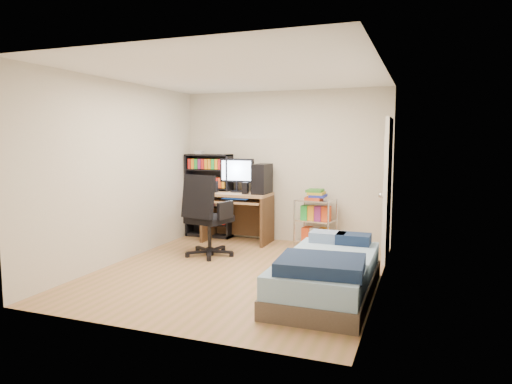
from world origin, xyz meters
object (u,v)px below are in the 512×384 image
at_px(bed, 327,274).
at_px(computer_desk, 245,197).
at_px(office_chair, 207,230).
at_px(media_shelf, 209,195).

bearing_deg(bed, computer_desk, 129.92).
xyz_separation_m(computer_desk, bed, (1.84, -2.19, -0.50)).
distance_m(office_chair, bed, 2.28).
distance_m(computer_desk, bed, 2.90).
height_order(media_shelf, computer_desk, media_shelf).
relative_size(media_shelf, bed, 0.78).
xyz_separation_m(computer_desk, office_chair, (-0.15, -1.09, -0.36)).
bearing_deg(computer_desk, bed, -50.08).
relative_size(computer_desk, bed, 0.72).
height_order(office_chair, bed, office_chair).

